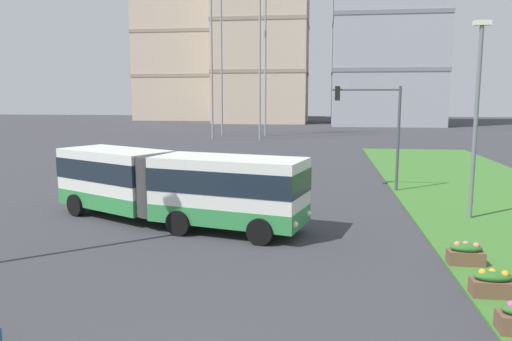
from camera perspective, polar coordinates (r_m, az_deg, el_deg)
articulated_bus at (r=21.37m, az=-9.61°, el=-1.67°), size 11.83×6.47×3.00m
flower_planter_2 at (r=15.05m, az=25.43°, el=-11.58°), size 1.10×0.56×0.74m
flower_planter_3 at (r=17.38m, az=22.87°, el=-8.75°), size 1.10×0.56×0.74m
traffic_light_far_right at (r=28.88m, az=13.61°, el=5.70°), size 3.81×0.28×5.94m
streetlight_median at (r=23.40m, az=23.90°, el=6.09°), size 0.70×0.28×8.50m
apartment_tower_west at (r=120.94m, az=-8.10°, el=14.90°), size 19.81×19.14×38.00m
apartment_tower_westcentre at (r=105.56m, az=0.75°, el=16.25°), size 18.63×16.74×39.18m
apartment_tower_centre at (r=99.24m, az=14.77°, el=16.19°), size 19.84×17.54×38.21m
transmission_pylon at (r=66.45m, az=-1.91°, el=17.81°), size 9.00×6.24×29.43m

